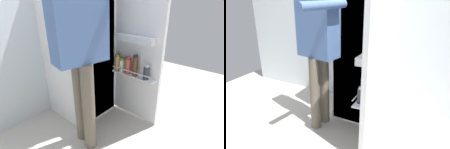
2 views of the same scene
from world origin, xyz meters
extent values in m
plane|color=#B7B2A8|center=(0.00, 0.00, 0.00)|extent=(5.19, 5.19, 0.00)
cube|color=silver|center=(0.00, 0.93, 1.29)|extent=(4.40, 0.10, 2.58)
cube|color=white|center=(0.00, 0.56, 0.82)|extent=(0.62, 0.63, 1.65)
cube|color=white|center=(0.00, 0.25, 0.82)|extent=(0.58, 0.01, 1.61)
cube|color=white|center=(0.00, 0.30, 0.90)|extent=(0.54, 0.09, 0.01)
cube|color=white|center=(0.33, -0.06, 0.83)|extent=(0.05, 0.62, 1.59)
cube|color=white|center=(0.26, -0.06, 0.58)|extent=(0.10, 0.54, 0.01)
cylinder|color=silver|center=(0.22, -0.06, 0.65)|extent=(0.01, 0.52, 0.01)
cube|color=white|center=(0.26, -0.06, 1.00)|extent=(0.09, 0.46, 0.07)
cylinder|color=brown|center=(0.26, -0.09, 0.70)|extent=(0.06, 0.06, 0.22)
cylinder|color=black|center=(0.26, -0.09, 0.82)|extent=(0.05, 0.05, 0.02)
cylinder|color=#EDE5CC|center=(0.25, 0.10, 0.66)|extent=(0.06, 0.06, 0.15)
cylinder|color=#B78933|center=(0.25, 0.10, 0.75)|extent=(0.04, 0.04, 0.02)
cylinder|color=#333842|center=(0.26, -0.23, 0.66)|extent=(0.06, 0.06, 0.14)
cylinder|color=silver|center=(0.26, -0.23, 0.74)|extent=(0.05, 0.05, 0.02)
cylinder|color=#DB4C47|center=(0.26, 0.02, 0.68)|extent=(0.07, 0.07, 0.17)
cylinder|color=#B22D28|center=(0.26, 0.02, 0.78)|extent=(0.05, 0.05, 0.02)
cylinder|color=green|center=(0.27, 0.08, 0.67)|extent=(0.06, 0.06, 0.16)
cylinder|color=#195B28|center=(0.27, 0.08, 0.76)|extent=(0.05, 0.05, 0.02)
cylinder|color=tan|center=(0.26, 0.17, 0.68)|extent=(0.07, 0.07, 0.18)
cylinder|color=#996623|center=(0.26, 0.17, 0.78)|extent=(0.05, 0.05, 0.02)
cylinder|color=#4C7F3D|center=(0.11, 0.30, 0.96)|extent=(0.08, 0.08, 0.11)
cylinder|color=#665B4C|center=(-0.36, 0.14, 0.44)|extent=(0.12, 0.12, 0.89)
cylinder|color=#665B4C|center=(-0.38, -0.02, 0.44)|extent=(0.12, 0.12, 0.89)
cube|color=#4C6BA3|center=(-0.37, 0.06, 1.20)|extent=(0.49, 0.30, 0.63)
cylinder|color=#4C6BA3|center=(-0.33, 0.28, 1.18)|extent=(0.08, 0.08, 0.59)
cylinder|color=#4C6BA3|center=(-0.12, -0.22, 1.46)|extent=(0.19, 0.60, 0.08)
camera|label=1|loc=(-1.27, -1.10, 1.39)|focal=28.14mm
camera|label=2|loc=(0.88, -1.91, 1.57)|focal=34.40mm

